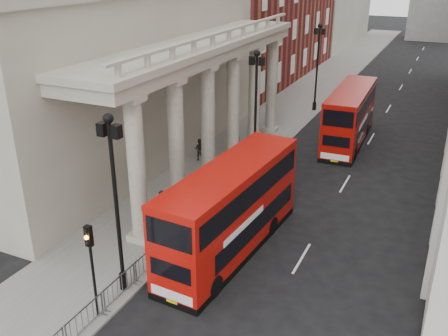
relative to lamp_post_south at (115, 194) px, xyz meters
The scene contains 13 objects.
sidewalk_west 26.56m from the lamp_post_south, 95.27° to the left, with size 6.00×140.00×0.12m, color slate.
kerb 26.45m from the lamp_post_south, 88.79° to the left, with size 0.20×140.00×0.14m, color slate.
portico_building 17.18m from the lamp_post_south, 125.27° to the left, with size 9.00×28.00×12.00m, color gray.
lamp_post_south is the anchor object (origin of this frame).
lamp_post_mid 16.00m from the lamp_post_south, 90.00° to the left, with size 1.05×0.44×8.32m.
lamp_post_north 32.00m from the lamp_post_south, 90.00° to the left, with size 1.05×0.44×8.32m.
traffic_light 2.71m from the lamp_post_south, 87.16° to the right, with size 0.28×0.33×4.30m.
crowd_barriers 4.60m from the lamp_post_south, 81.98° to the right, with size 0.50×18.75×1.10m.
bus_near 6.51m from the lamp_post_south, 60.13° to the left, with size 3.37×10.97×4.67m.
bus_far 24.77m from the lamp_post_south, 78.36° to the left, with size 2.85×10.51×4.51m.
pedestrian_a 7.52m from the lamp_post_south, 105.87° to the left, with size 0.68×0.45×1.87m, color black.
pedestrian_b 16.44m from the lamp_post_south, 105.04° to the left, with size 0.82×0.64×1.68m, color black.
pedestrian_c 19.77m from the lamp_post_south, 98.51° to the left, with size 0.78×0.51×1.60m, color black.
Camera 1 is at (11.52, -11.17, 14.06)m, focal length 40.00 mm.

